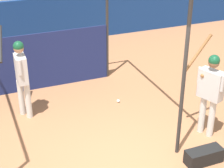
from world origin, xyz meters
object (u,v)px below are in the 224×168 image
at_px(player_batter, 21,72).
at_px(baseball, 118,101).
at_px(equipment_bag, 204,156).
at_px(player_waiting, 210,88).

distance_m(player_batter, baseball, 2.39).
distance_m(player_batter, equipment_bag, 4.08).
height_order(equipment_bag, baseball, equipment_bag).
distance_m(equipment_bag, baseball, 2.72).
xyz_separation_m(player_batter, player_waiting, (3.29, -2.10, -0.00)).
xyz_separation_m(equipment_bag, baseball, (-0.58, 2.66, -0.10)).
bearing_deg(player_batter, player_waiting, -121.22).
bearing_deg(player_waiting, player_batter, 36.03).
xyz_separation_m(player_waiting, baseball, (-1.15, 1.86, -1.02)).
bearing_deg(equipment_bag, player_batter, 133.22).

